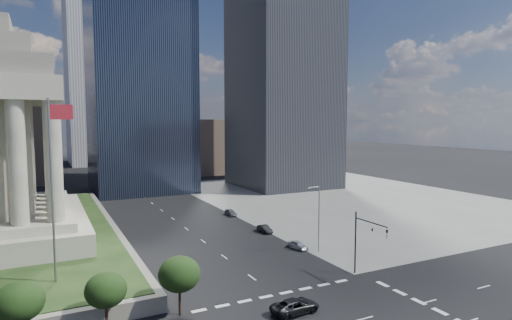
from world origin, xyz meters
TOP-DOWN VIEW (x-y plane):
  - ground at (0.00, 100.00)m, footprint 500.00×500.00m
  - sidewalk_ne at (46.00, 60.00)m, footprint 68.00×90.00m
  - flagpole at (-21.83, 24.00)m, footprint 2.52×0.24m
  - midrise_glass at (2.00, 95.00)m, footprint 26.00×26.00m
  - highrise_ne at (42.00, 85.00)m, footprint 26.00×28.00m
  - building_filler_ne at (32.00, 130.00)m, footprint 20.00×30.00m
  - building_filler_nw at (-30.00, 130.00)m, footprint 24.00×30.00m
  - traffic_signal_ne at (12.50, 13.70)m, footprint 0.30×5.74m
  - street_lamp_north at (13.33, 25.00)m, footprint 2.13×0.22m
  - pickup_truck at (-0.42, 9.14)m, footprint 5.43×2.91m
  - parked_sedan_near at (11.50, 27.54)m, footprint 3.80×2.03m
  - parked_sedan_mid at (11.50, 38.42)m, footprint 3.79×1.35m
  - parked_sedan_far at (11.50, 53.49)m, footprint 1.61×3.86m

SIDE VIEW (x-z plane):
  - ground at x=0.00m, z-range 0.00..0.00m
  - sidewalk_ne at x=46.00m, z-range 0.00..0.03m
  - parked_sedan_near at x=11.50m, z-range 0.00..1.23m
  - parked_sedan_mid at x=11.50m, z-range 0.00..1.24m
  - parked_sedan_far at x=11.50m, z-range 0.00..1.31m
  - pickup_truck at x=-0.42m, z-range 0.00..1.45m
  - traffic_signal_ne at x=12.50m, z-range 1.25..9.25m
  - street_lamp_north at x=13.33m, z-range 0.66..10.66m
  - building_filler_ne at x=32.00m, z-range 0.00..20.00m
  - flagpole at x=-21.83m, z-range 3.11..23.11m
  - building_filler_nw at x=-30.00m, z-range 0.00..28.00m
  - midrise_glass at x=2.00m, z-range 0.00..60.00m
  - highrise_ne at x=42.00m, z-range 0.00..100.00m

